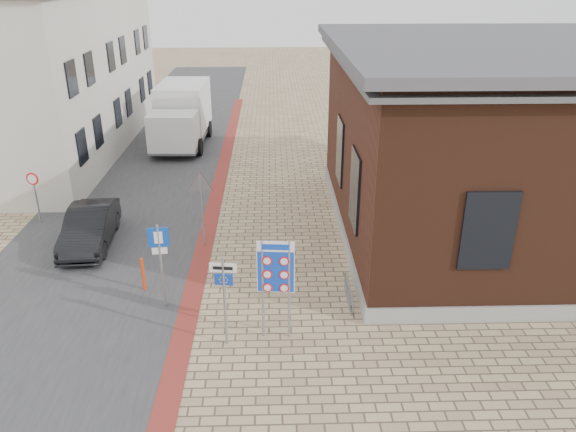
# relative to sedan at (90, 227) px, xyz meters

# --- Properties ---
(ground) EXTENTS (120.00, 120.00, 0.00)m
(ground) POSITION_rel_sedan_xyz_m (6.00, -6.11, -0.68)
(ground) COLOR tan
(ground) RESTS_ON ground
(road_strip) EXTENTS (7.00, 60.00, 0.02)m
(road_strip) POSITION_rel_sedan_xyz_m (0.50, 8.89, -0.67)
(road_strip) COLOR #38383A
(road_strip) RESTS_ON ground
(curb_strip) EXTENTS (0.60, 40.00, 0.02)m
(curb_strip) POSITION_rel_sedan_xyz_m (4.00, 3.89, -0.66)
(curb_strip) COLOR maroon
(curb_strip) RESTS_ON ground
(brick_building) EXTENTS (13.00, 13.00, 6.80)m
(brick_building) POSITION_rel_sedan_xyz_m (14.99, 0.88, 2.81)
(brick_building) COLOR gray
(brick_building) RESTS_ON ground
(townhouse_mid) EXTENTS (7.40, 6.40, 9.10)m
(townhouse_mid) POSITION_rel_sedan_xyz_m (-4.99, 11.89, 3.89)
(townhouse_mid) COLOR beige
(townhouse_mid) RESTS_ON ground
(townhouse_far) EXTENTS (7.40, 6.40, 8.30)m
(townhouse_far) POSITION_rel_sedan_xyz_m (-4.99, 17.89, 3.49)
(townhouse_far) COLOR beige
(townhouse_far) RESTS_ON ground
(bike_rack) EXTENTS (0.08, 1.80, 0.60)m
(bike_rack) POSITION_rel_sedan_xyz_m (8.65, -3.91, -0.41)
(bike_rack) COLOR slate
(bike_rack) RESTS_ON ground
(sedan) EXTENTS (1.73, 4.20, 1.35)m
(sedan) POSITION_rel_sedan_xyz_m (0.00, 0.00, 0.00)
(sedan) COLOR black
(sedan) RESTS_ON ground
(box_truck) EXTENTS (2.82, 6.27, 3.24)m
(box_truck) POSITION_rel_sedan_xyz_m (1.51, 12.30, 1.00)
(box_truck) COLOR slate
(box_truck) RESTS_ON ground
(border_sign) EXTENTS (0.96, 0.13, 2.82)m
(border_sign) POSITION_rel_sedan_xyz_m (6.50, -5.61, 1.35)
(border_sign) COLOR gray
(border_sign) RESTS_ON ground
(essen_sign) EXTENTS (0.68, 0.12, 2.54)m
(essen_sign) POSITION_rel_sedan_xyz_m (5.20, -5.91, 1.01)
(essen_sign) COLOR gray
(essen_sign) RESTS_ON ground
(parking_sign) EXTENTS (0.58, 0.10, 2.61)m
(parking_sign) POSITION_rel_sedan_xyz_m (3.29, -4.11, 1.11)
(parking_sign) COLOR gray
(parking_sign) RESTS_ON ground
(yield_sign) EXTENTS (0.96, 0.07, 2.71)m
(yield_sign) POSITION_rel_sedan_xyz_m (4.00, -0.18, 1.41)
(yield_sign) COLOR gray
(yield_sign) RESTS_ON ground
(speed_sign) EXTENTS (0.48, 0.12, 2.07)m
(speed_sign) POSITION_rel_sedan_xyz_m (-2.50, 1.89, 0.68)
(speed_sign) COLOR gray
(speed_sign) RESTS_ON ground
(bollard) EXTENTS (0.11, 0.11, 1.08)m
(bollard) POSITION_rel_sedan_xyz_m (2.50, -3.14, -0.14)
(bollard) COLOR #EC3C0C
(bollard) RESTS_ON ground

